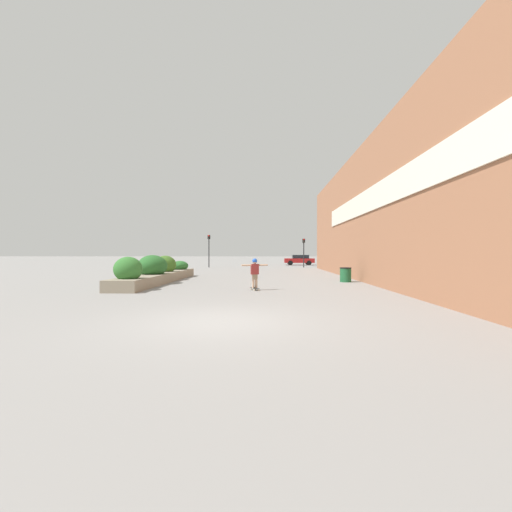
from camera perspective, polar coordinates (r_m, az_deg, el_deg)
The scene contains 10 objects.
ground_plane at distance 8.22m, azimuth -6.21°, elevation -10.83°, with size 300.00×300.00×0.00m, color gray.
building_wall_right at distance 20.60m, azimuth 17.62°, elevation 6.69°, with size 0.67×33.35×7.67m.
planter_box at distance 19.51m, azimuth -16.01°, elevation -2.62°, with size 1.52×10.85×1.50m.
skateboard at distance 14.89m, azimuth -0.21°, elevation -5.44°, with size 0.43×0.68×0.10m.
skateboarder at distance 14.83m, azimuth -0.21°, elevation -2.35°, with size 1.14×0.50×1.28m.
trash_bin at distance 19.66m, azimuth 14.70°, elevation -3.03°, with size 0.64×0.64×0.80m.
car_leftmost at distance 45.63m, azimuth 7.25°, elevation -0.61°, with size 3.90×1.87×1.35m.
car_center_left at distance 46.99m, azimuth 18.55°, elevation -0.44°, with size 4.75×1.99×1.60m.
traffic_light_left at distance 38.59m, azimuth -7.86°, elevation 1.76°, with size 0.28×0.30×3.62m.
traffic_light_right at distance 38.24m, azimuth 7.96°, elevation 1.39°, with size 0.28×0.30×3.19m.
Camera 1 is at (1.15, -7.98, 1.62)m, focal length 24.00 mm.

